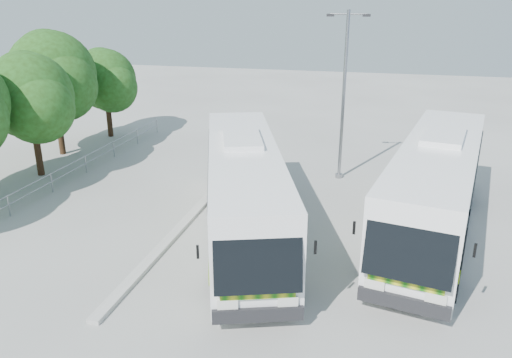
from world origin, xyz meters
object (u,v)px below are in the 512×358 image
(coach_adjacent, at_px, (435,186))
(lamppost, at_px, (344,89))
(tree_far_d, at_px, (54,75))
(tree_far_c, at_px, (31,96))
(tree_far_e, at_px, (106,80))
(coach_main, at_px, (244,188))

(coach_adjacent, bearing_deg, lamppost, 137.10)
(tree_far_d, height_order, coach_adjacent, tree_far_d)
(coach_adjacent, bearing_deg, tree_far_c, -175.58)
(tree_far_e, relative_size, coach_main, 0.45)
(tree_far_c, bearing_deg, lamppost, 12.80)
(coach_main, xyz_separation_m, lamppost, (3.05, 7.74, 2.71))
(tree_far_d, relative_size, tree_far_e, 1.24)
(tree_far_d, distance_m, coach_main, 16.05)
(lamppost, bearing_deg, coach_adjacent, -57.91)
(tree_far_e, height_order, lamppost, lamppost)
(tree_far_e, xyz_separation_m, coach_main, (13.00, -12.41, -1.92))
(coach_main, bearing_deg, tree_far_e, 117.22)
(tree_far_c, xyz_separation_m, coach_adjacent, (19.76, -2.21, -2.24))
(tree_far_d, bearing_deg, coach_main, -30.03)
(tree_far_e, xyz_separation_m, coach_adjacent, (20.27, -10.41, -1.87))
(tree_far_c, relative_size, tree_far_e, 1.10)
(tree_far_d, distance_m, tree_far_e, 4.65)
(coach_main, bearing_deg, tree_far_d, 130.86)
(coach_adjacent, relative_size, lamppost, 1.60)
(coach_main, height_order, lamppost, lamppost)
(tree_far_d, xyz_separation_m, lamppost, (16.73, -0.17, -0.13))
(tree_far_e, relative_size, coach_adjacent, 0.44)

